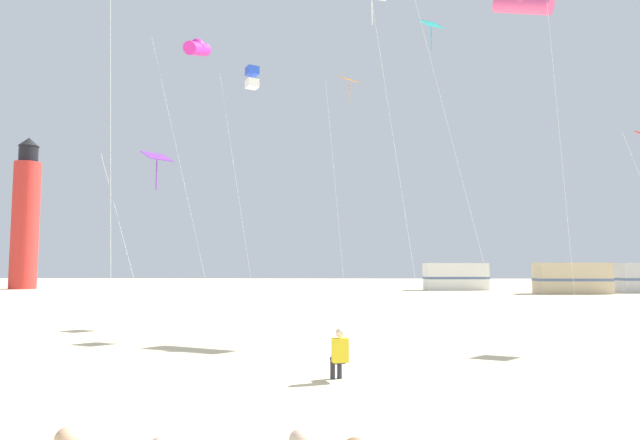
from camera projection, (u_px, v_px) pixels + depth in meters
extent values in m
sphere|color=#D8A87F|center=(67.00, 439.00, 4.57)|extent=(0.20, 0.20, 0.20)
cube|color=yellow|center=(340.00, 350.00, 11.82)|extent=(0.39, 0.30, 0.52)
sphere|color=beige|center=(340.00, 333.00, 11.85)|extent=(0.20, 0.20, 0.20)
cylinder|color=#2D2D38|center=(341.00, 360.00, 11.99)|extent=(0.22, 0.38, 0.13)
cylinder|color=#2D2D38|center=(340.00, 369.00, 12.13)|extent=(0.11, 0.11, 0.42)
cylinder|color=#2D2D38|center=(334.00, 360.00, 11.96)|extent=(0.22, 0.38, 0.13)
cylinder|color=#2D2D38|center=(333.00, 369.00, 12.09)|extent=(0.11, 0.11, 0.42)
cylinder|color=silver|center=(182.00, 174.00, 26.32)|extent=(3.48, 0.36, 13.97)
cylinder|color=#D826A5|center=(197.00, 49.00, 28.63)|extent=(0.95, 2.55, 1.48)
sphere|color=#D826A5|center=(198.00, 46.00, 28.64)|extent=(0.76, 0.76, 0.76)
cylinder|color=silver|center=(458.00, 164.00, 21.41)|extent=(3.43, 1.32, 13.07)
cube|color=#1EB2D1|center=(431.00, 24.00, 23.69)|extent=(1.22, 1.22, 0.40)
cylinder|color=#1EB2D1|center=(431.00, 38.00, 23.63)|extent=(0.04, 0.04, 1.10)
cylinder|color=silver|center=(336.00, 196.00, 25.51)|extent=(1.02, 1.33, 11.61)
cube|color=orange|center=(349.00, 79.00, 26.48)|extent=(1.22, 1.22, 0.40)
cylinder|color=orange|center=(349.00, 92.00, 26.42)|extent=(0.04, 0.04, 1.10)
cylinder|color=silver|center=(111.00, 141.00, 14.98)|extent=(1.33, 2.16, 11.92)
cylinder|color=silver|center=(396.00, 153.00, 20.53)|extent=(2.15, 1.58, 13.54)
cylinder|color=white|center=(372.00, 12.00, 22.13)|extent=(0.04, 0.04, 1.10)
cylinder|color=silver|center=(562.00, 159.00, 21.36)|extent=(1.64, 2.10, 13.46)
cylinder|color=#E54C8C|center=(523.00, 5.00, 22.77)|extent=(2.40, 2.08, 1.48)
sphere|color=#E54C8C|center=(523.00, 2.00, 22.78)|extent=(0.76, 0.76, 0.76)
cylinder|color=silver|center=(238.00, 191.00, 27.13)|extent=(2.22, 1.00, 12.50)
cube|color=blue|center=(252.00, 71.00, 28.77)|extent=(0.82, 0.82, 0.44)
cube|color=white|center=(252.00, 84.00, 28.71)|extent=(0.82, 0.82, 0.44)
cylinder|color=silver|center=(125.00, 245.00, 17.81)|extent=(2.36, 1.20, 6.40)
cube|color=purple|center=(157.00, 156.00, 19.23)|extent=(1.22, 1.22, 0.40)
cylinder|color=purple|center=(156.00, 174.00, 19.18)|extent=(0.04, 0.04, 1.10)
cylinder|color=red|center=(25.00, 225.00, 59.68)|extent=(2.80, 2.80, 14.00)
cylinder|color=black|center=(28.00, 154.00, 60.34)|extent=(2.00, 2.00, 1.80)
cone|color=black|center=(29.00, 142.00, 60.46)|extent=(2.20, 2.20, 1.00)
cube|color=white|center=(456.00, 277.00, 56.43)|extent=(6.56, 2.80, 2.80)
cube|color=#4C608C|center=(456.00, 278.00, 56.42)|extent=(6.60, 2.84, 0.24)
cube|color=#C6B28C|center=(572.00, 278.00, 48.95)|extent=(6.47, 2.51, 2.80)
cube|color=#4C608C|center=(572.00, 280.00, 48.94)|extent=(6.51, 2.55, 0.24)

